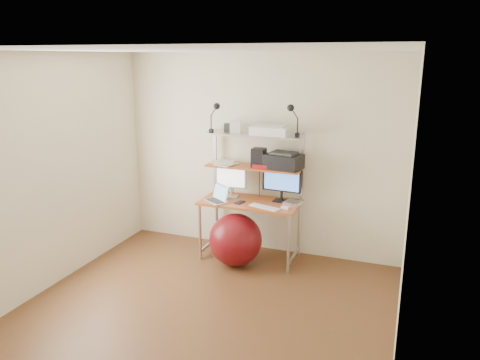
% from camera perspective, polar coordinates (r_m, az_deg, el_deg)
% --- Properties ---
extents(room, '(3.60, 3.60, 3.60)m').
position_cam_1_polar(room, '(4.28, -5.10, -1.48)').
color(room, brown).
rests_on(room, ground).
extents(computer_desk, '(1.20, 0.60, 1.57)m').
position_cam_1_polar(computer_desk, '(5.70, 1.47, -0.35)').
color(computer_desk, '#BB4C24').
rests_on(computer_desk, ground).
extents(desktop, '(1.20, 0.60, 0.00)m').
position_cam_1_polar(desktop, '(5.70, 1.25, -2.59)').
color(desktop, '#BB4C24').
rests_on(desktop, computer_desk).
extents(mid_shelf, '(1.18, 0.34, 0.00)m').
position_cam_1_polar(mid_shelf, '(5.71, 1.71, 1.71)').
color(mid_shelf, '#BB4C24').
rests_on(mid_shelf, computer_desk).
extents(top_shelf, '(1.18, 0.34, 0.00)m').
position_cam_1_polar(top_shelf, '(5.63, 1.74, 5.68)').
color(top_shelf, '#B0B0B5').
rests_on(top_shelf, computer_desk).
extents(floor, '(3.60, 3.60, 0.00)m').
position_cam_1_polar(floor, '(4.78, -4.75, -16.02)').
color(floor, brown).
rests_on(floor, ground).
extents(wall_outlet, '(0.08, 0.01, 0.12)m').
position_cam_1_polar(wall_outlet, '(5.96, 10.13, -6.52)').
color(wall_outlet, white).
rests_on(wall_outlet, room).
extents(monitor_silver, '(0.39, 0.16, 0.44)m').
position_cam_1_polar(monitor_silver, '(5.82, -1.10, 0.15)').
color(monitor_silver, '#BABBBF').
rests_on(monitor_silver, desktop).
extents(monitor_black, '(0.49, 0.15, 0.49)m').
position_cam_1_polar(monitor_black, '(5.66, 5.11, -0.20)').
color(monitor_black, black).
rests_on(monitor_black, desktop).
extents(laptop, '(0.37, 0.36, 0.26)m').
position_cam_1_polar(laptop, '(5.68, -2.71, -2.20)').
color(laptop, silver).
rests_on(laptop, desktop).
extents(keyboard, '(0.40, 0.22, 0.01)m').
position_cam_1_polar(keyboard, '(5.47, 3.00, -3.31)').
color(keyboard, white).
rests_on(keyboard, desktop).
extents(mouse, '(0.10, 0.08, 0.03)m').
position_cam_1_polar(mouse, '(5.45, 5.55, -3.36)').
color(mouse, white).
rests_on(mouse, desktop).
extents(mac_mini, '(0.22, 0.22, 0.03)m').
position_cam_1_polar(mac_mini, '(5.62, 6.50, -2.77)').
color(mac_mini, silver).
rests_on(mac_mini, desktop).
extents(phone, '(0.11, 0.15, 0.01)m').
position_cam_1_polar(phone, '(5.63, -0.03, -2.75)').
color(phone, black).
rests_on(phone, desktop).
extents(printer, '(0.47, 0.36, 0.20)m').
position_cam_1_polar(printer, '(5.58, 5.34, 2.34)').
color(printer, black).
rests_on(printer, mid_shelf).
extents(nas_cube, '(0.16, 0.16, 0.23)m').
position_cam_1_polar(nas_cube, '(5.64, 2.30, 2.73)').
color(nas_cube, black).
rests_on(nas_cube, mid_shelf).
extents(red_box, '(0.20, 0.16, 0.05)m').
position_cam_1_polar(red_box, '(5.60, 2.45, 1.70)').
color(red_box, red).
rests_on(red_box, mid_shelf).
extents(scanner, '(0.45, 0.30, 0.12)m').
position_cam_1_polar(scanner, '(5.55, 3.76, 6.09)').
color(scanner, white).
rests_on(scanner, top_shelf).
extents(box_white, '(0.15, 0.13, 0.14)m').
position_cam_1_polar(box_white, '(5.67, -0.58, 6.48)').
color(box_white, white).
rests_on(box_white, top_shelf).
extents(box_grey, '(0.11, 0.11, 0.10)m').
position_cam_1_polar(box_grey, '(5.80, -1.44, 6.43)').
color(box_grey, '#2E2E30').
rests_on(box_grey, top_shelf).
extents(clip_lamp_left, '(0.14, 0.08, 0.36)m').
position_cam_1_polar(clip_lamp_left, '(5.65, -2.99, 8.40)').
color(clip_lamp_left, black).
rests_on(clip_lamp_left, top_shelf).
extents(clip_lamp_right, '(0.15, 0.08, 0.37)m').
position_cam_1_polar(clip_lamp_right, '(5.41, 6.37, 8.11)').
color(clip_lamp_right, black).
rests_on(clip_lamp_right, top_shelf).
extents(exercise_ball, '(0.64, 0.64, 0.64)m').
position_cam_1_polar(exercise_ball, '(5.65, -0.55, -7.30)').
color(exercise_ball, maroon).
rests_on(exercise_ball, floor).
extents(paper_stack, '(0.37, 0.40, 0.02)m').
position_cam_1_polar(paper_stack, '(5.85, -1.95, 2.11)').
color(paper_stack, white).
rests_on(paper_stack, mid_shelf).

